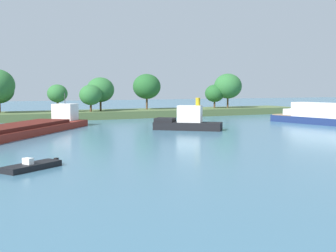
{
  "coord_description": "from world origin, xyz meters",
  "views": [
    {
      "loc": [
        -25.07,
        -16.06,
        6.51
      ],
      "look_at": [
        -0.12,
        36.63,
        1.2
      ],
      "focal_mm": 44.93,
      "sensor_mm": 36.0,
      "label": 1
    }
  ],
  "objects_px": {
    "fishing_skiff": "(32,166)",
    "cargo_barge": "(27,128)",
    "white_riverboat": "(334,116)",
    "tugboat": "(187,122)"
  },
  "relations": [
    {
      "from": "fishing_skiff",
      "to": "tugboat",
      "type": "distance_m",
      "value": 34.67
    },
    {
      "from": "fishing_skiff",
      "to": "cargo_barge",
      "type": "relative_size",
      "value": 0.18
    },
    {
      "from": "tugboat",
      "to": "fishing_skiff",
      "type": "bearing_deg",
      "value": -138.8
    },
    {
      "from": "white_riverboat",
      "to": "fishing_skiff",
      "type": "bearing_deg",
      "value": -160.31
    },
    {
      "from": "cargo_barge",
      "to": "tugboat",
      "type": "distance_m",
      "value": 23.65
    },
    {
      "from": "fishing_skiff",
      "to": "cargo_barge",
      "type": "bearing_deg",
      "value": 83.96
    },
    {
      "from": "fishing_skiff",
      "to": "white_riverboat",
      "type": "xyz_separation_m",
      "value": [
        53.33,
        19.08,
        1.4
      ]
    },
    {
      "from": "fishing_skiff",
      "to": "tugboat",
      "type": "bearing_deg",
      "value": 41.2
    },
    {
      "from": "white_riverboat",
      "to": "cargo_barge",
      "type": "bearing_deg",
      "value": 170.38
    },
    {
      "from": "white_riverboat",
      "to": "cargo_barge",
      "type": "xyz_separation_m",
      "value": [
        -50.4,
        8.54,
        -0.79
      ]
    }
  ]
}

